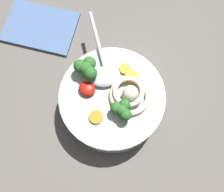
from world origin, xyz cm
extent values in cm
cube|color=#5B5651|center=(0.00, 0.00, 1.32)|extent=(108.05, 108.05, 2.64)
cylinder|color=#9EB2A3|center=(-2.84, -1.03, 6.10)|extent=(20.91, 20.91, 6.92)
cylinder|color=gold|center=(-2.84, -1.03, 6.38)|extent=(18.40, 18.40, 6.37)
torus|color=beige|center=(-5.96, -2.50, 10.11)|extent=(8.02, 8.02, 1.11)
torus|color=beige|center=(-5.44, -2.84, 11.00)|extent=(8.60, 8.60, 1.00)
sphere|color=beige|center=(-5.96, -2.50, 11.55)|extent=(3.11, 3.11, 3.11)
ellipsoid|color=#B7B7BC|center=(-0.45, -3.80, 10.36)|extent=(7.42, 7.25, 1.60)
cylinder|color=#B7B7BC|center=(4.45, -9.48, 10.36)|extent=(10.40, 11.88, 0.80)
ellipsoid|color=#B2190F|center=(2.01, -0.07, 10.30)|extent=(3.30, 2.97, 1.49)
cylinder|color=#7A9E60|center=(-5.92, 1.20, 10.17)|extent=(1.13, 1.13, 1.21)
sphere|color=#2D6628|center=(-5.92, 1.20, 11.88)|extent=(2.22, 2.22, 2.22)
sphere|color=#2D6628|center=(-4.81, 1.20, 11.68)|extent=(2.22, 2.22, 2.22)
sphere|color=#2D6628|center=(-6.93, 1.60, 11.78)|extent=(2.22, 2.22, 2.22)
sphere|color=#2D6628|center=(-5.92, 0.09, 11.72)|extent=(2.22, 2.22, 2.22)
cylinder|color=#7A9E60|center=(3.64, -3.02, 10.27)|extent=(1.32, 1.32, 1.42)
sphere|color=#2D6628|center=(3.64, -3.02, 12.27)|extent=(2.60, 2.60, 2.60)
sphere|color=#2D6628|center=(4.94, -3.02, 12.04)|extent=(2.60, 2.60, 2.60)
sphere|color=#2D6628|center=(2.46, -2.54, 12.16)|extent=(2.60, 2.60, 2.60)
sphere|color=#2D6628|center=(3.64, -4.32, 12.09)|extent=(2.60, 2.60, 2.60)
cylinder|color=orange|center=(-2.04, 4.08, 9.82)|extent=(2.65, 2.65, 0.52)
cylinder|color=orange|center=(-4.66, -6.09, 9.92)|extent=(2.81, 2.81, 0.71)
cylinder|color=orange|center=(-2.62, -7.14, 9.87)|extent=(2.24, 2.24, 0.62)
cube|color=#4C6693|center=(20.87, -10.52, 3.04)|extent=(18.59, 14.76, 0.80)
camera|label=1|loc=(-9.47, 12.29, 59.70)|focal=43.29mm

